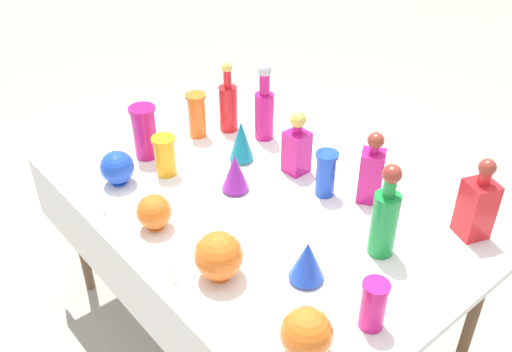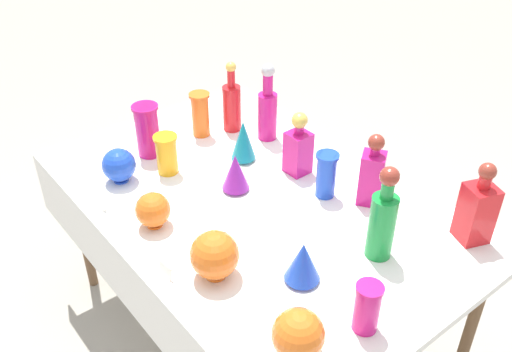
# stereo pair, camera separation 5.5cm
# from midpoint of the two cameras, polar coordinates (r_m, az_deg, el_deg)

# --- Properties ---
(ground_plane) EXTENTS (40.00, 40.00, 0.00)m
(ground_plane) POSITION_cam_midpoint_polar(r_m,az_deg,el_deg) (2.72, -0.60, -15.14)
(ground_plane) COLOR #A0998C
(display_table) EXTENTS (1.69, 1.11, 0.76)m
(display_table) POSITION_cam_midpoint_polar(r_m,az_deg,el_deg) (2.21, -1.36, -3.65)
(display_table) COLOR white
(display_table) RESTS_ON ground
(tall_bottle_0) EXTENTS (0.08, 0.08, 0.33)m
(tall_bottle_0) POSITION_cam_midpoint_polar(r_m,az_deg,el_deg) (2.58, -3.41, 7.12)
(tall_bottle_0) COLOR red
(tall_bottle_0) RESTS_ON display_table
(tall_bottle_1) EXTENTS (0.09, 0.09, 0.35)m
(tall_bottle_1) POSITION_cam_midpoint_polar(r_m,az_deg,el_deg) (1.90, 11.97, -4.05)
(tall_bottle_1) COLOR #198C38
(tall_bottle_1) RESTS_ON display_table
(tall_bottle_2) EXTENTS (0.08, 0.08, 0.35)m
(tall_bottle_2) POSITION_cam_midpoint_polar(r_m,az_deg,el_deg) (2.50, 0.21, 6.74)
(tall_bottle_2) COLOR #C61972
(tall_bottle_2) RESTS_ON display_table
(square_decanter_0) EXTENTS (0.09, 0.09, 0.27)m
(square_decanter_0) POSITION_cam_midpoint_polar(r_m,az_deg,el_deg) (2.28, 3.42, 2.95)
(square_decanter_0) COLOR #C61972
(square_decanter_0) RESTS_ON display_table
(square_decanter_1) EXTENTS (0.13, 0.13, 0.31)m
(square_decanter_1) POSITION_cam_midpoint_polar(r_m,az_deg,el_deg) (2.08, 20.54, -2.72)
(square_decanter_1) COLOR red
(square_decanter_1) RESTS_ON display_table
(square_decanter_2) EXTENTS (0.12, 0.12, 0.29)m
(square_decanter_2) POSITION_cam_midpoint_polar(r_m,az_deg,el_deg) (2.15, 10.77, 0.43)
(square_decanter_2) COLOR #C61972
(square_decanter_2) RESTS_ON display_table
(slender_vase_0) EXTENTS (0.10, 0.10, 0.17)m
(slender_vase_0) POSITION_cam_midpoint_polar(r_m,az_deg,el_deg) (2.31, -9.78, 2.14)
(slender_vase_0) COLOR orange
(slender_vase_0) RESTS_ON display_table
(slender_vase_1) EXTENTS (0.08, 0.08, 0.17)m
(slender_vase_1) POSITION_cam_midpoint_polar(r_m,az_deg,el_deg) (1.69, 10.75, -12.43)
(slender_vase_1) COLOR #C61972
(slender_vase_1) RESTS_ON display_table
(slender_vase_2) EXTENTS (0.11, 0.11, 0.23)m
(slender_vase_2) POSITION_cam_midpoint_polar(r_m,az_deg,el_deg) (2.43, -11.73, 4.44)
(slender_vase_2) COLOR #C61972
(slender_vase_2) RESTS_ON display_table
(slender_vase_3) EXTENTS (0.09, 0.09, 0.18)m
(slender_vase_3) POSITION_cam_midpoint_polar(r_m,az_deg,el_deg) (2.17, 6.29, 0.37)
(slender_vase_3) COLOR blue
(slender_vase_3) RESTS_ON display_table
(slender_vase_4) EXTENTS (0.09, 0.09, 0.20)m
(slender_vase_4) POSITION_cam_midpoint_polar(r_m,az_deg,el_deg) (2.55, -6.55, 6.19)
(slender_vase_4) COLOR orange
(slender_vase_4) RESTS_ON display_table
(fluted_vase_0) EXTENTS (0.11, 0.11, 0.16)m
(fluted_vase_0) POSITION_cam_midpoint_polar(r_m,az_deg,el_deg) (2.19, -2.83, 0.35)
(fluted_vase_0) COLOR purple
(fluted_vase_0) RESTS_ON display_table
(fluted_vase_1) EXTENTS (0.10, 0.10, 0.18)m
(fluted_vase_1) POSITION_cam_midpoint_polar(r_m,az_deg,el_deg) (2.36, -2.15, 3.57)
(fluted_vase_1) COLOR teal
(fluted_vase_1) RESTS_ON display_table
(fluted_vase_2) EXTENTS (0.12, 0.12, 0.15)m
(fluted_vase_2) POSITION_cam_midpoint_polar(r_m,az_deg,el_deg) (1.81, 4.27, -8.45)
(fluted_vase_2) COLOR blue
(fluted_vase_2) RESTS_ON display_table
(round_bowl_0) EXTENTS (0.13, 0.13, 0.14)m
(round_bowl_0) POSITION_cam_midpoint_polar(r_m,az_deg,el_deg) (2.30, -14.38, 0.82)
(round_bowl_0) COLOR blue
(round_bowl_0) RESTS_ON display_table
(round_bowl_1) EXTENTS (0.15, 0.15, 0.16)m
(round_bowl_1) POSITION_cam_midpoint_polar(r_m,az_deg,el_deg) (1.61, 4.06, -15.45)
(round_bowl_1) COLOR orange
(round_bowl_1) RESTS_ON display_table
(round_bowl_2) EXTENTS (0.16, 0.16, 0.17)m
(round_bowl_2) POSITION_cam_midpoint_polar(r_m,az_deg,el_deg) (1.82, -4.62, -7.97)
(round_bowl_2) COLOR orange
(round_bowl_2) RESTS_ON display_table
(round_bowl_3) EXTENTS (0.13, 0.13, 0.13)m
(round_bowl_3) POSITION_cam_midpoint_polar(r_m,az_deg,el_deg) (2.04, -10.93, -3.55)
(round_bowl_3) COLOR orange
(round_bowl_3) RESTS_ON display_table
(price_tag_left) EXTENTS (0.06, 0.03, 0.05)m
(price_tag_left) POSITION_cam_midpoint_polar(r_m,az_deg,el_deg) (2.20, -15.84, -2.87)
(price_tag_left) COLOR white
(price_tag_left) RESTS_ON display_table
(price_tag_center) EXTENTS (0.06, 0.02, 0.05)m
(price_tag_center) POSITION_cam_midpoint_polar(r_m,az_deg,el_deg) (1.87, -9.52, -9.50)
(price_tag_center) COLOR white
(price_tag_center) RESTS_ON display_table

